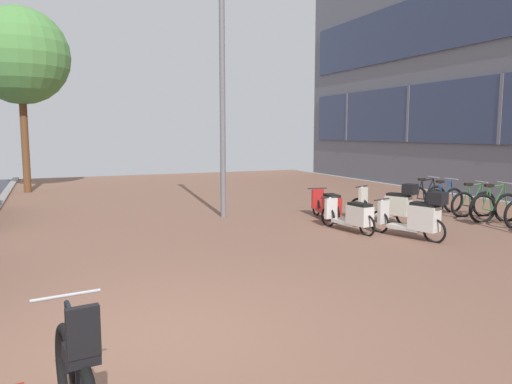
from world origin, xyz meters
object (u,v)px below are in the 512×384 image
Objects in this scene: scooter_extra at (417,217)px; lamp_post at (222,70)px; scooter_mid at (352,216)px; street_tree at (20,56)px; bicycle_rack_03 at (473,204)px; bicycle_rack_05 at (426,197)px; scooter_near at (391,205)px; scooter_far at (328,205)px; bicycle_rack_02 at (495,207)px; bicycle_rack_04 at (444,200)px.

lamp_post is (-2.71, 4.01, 3.21)m from scooter_extra.
scooter_mid is 0.26× the size of street_tree.
scooter_extra is at bearing -55.95° from lamp_post.
bicycle_rack_03 is 1.53m from bicycle_rack_05.
scooter_near is 1.48m from scooter_far.
scooter_mid is at bearing -57.51° from street_tree.
scooter_extra reaches higher than bicycle_rack_05.
bicycle_rack_03 is 0.76× the size of scooter_near.
scooter_far is at bearing 153.73° from bicycle_rack_02.
scooter_far is at bearing 175.92° from bicycle_rack_04.
scooter_near is 1.00× the size of scooter_far.
scooter_extra reaches higher than scooter_near.
bicycle_rack_02 is 0.81× the size of scooter_mid.
bicycle_rack_05 is (-0.15, 1.52, -0.00)m from bicycle_rack_03.
bicycle_rack_04 is at bearing 37.71° from scooter_extra.
scooter_far is 2.60m from scooter_extra.
scooter_mid is 0.99× the size of scooter_extra.
scooter_mid is at bearing 175.06° from bicycle_rack_02.
bicycle_rack_02 is 0.80× the size of scooter_extra.
scooter_mid is 4.80m from lamp_post.
bicycle_rack_02 reaches higher than scooter_mid.
bicycle_rack_03 is at bearing 25.62° from scooter_extra.
scooter_far is at bearing -171.84° from bicycle_rack_05.
scooter_far is 4.22m from lamp_post.
scooter_extra is (-3.21, -1.54, 0.13)m from bicycle_rack_03.
scooter_mid is (-1.37, -0.44, -0.10)m from scooter_near.
bicycle_rack_05 is 2.90m from scooter_near.
bicycle_rack_05 is at bearing 45.01° from scooter_extra.
lamp_post reaches higher than scooter_extra.
scooter_near is at bearing 69.32° from scooter_extra.
scooter_extra reaches higher than bicycle_rack_03.
bicycle_rack_04 is (-0.10, 1.52, -0.01)m from bicycle_rack_02.
scooter_near reaches higher than scooter_mid.
lamp_post reaches higher than bicycle_rack_02.
lamp_post is at bearing 124.05° from scooter_extra.
scooter_mid is at bearing -173.89° from bicycle_rack_03.
scooter_far is at bearing 79.31° from scooter_mid.
scooter_near is 0.26× the size of street_tree.
scooter_mid is at bearing -162.18° from scooter_near.
lamp_post is at bearing 170.63° from bicycle_rack_05.
bicycle_rack_04 is 0.77× the size of scooter_extra.
street_tree is at bearing 138.24° from bicycle_rack_04.
bicycle_rack_04 is (-0.24, 0.76, 0.00)m from bicycle_rack_03.
bicycle_rack_03 is (0.13, 0.76, -0.02)m from bicycle_rack_02.
street_tree is (-6.70, 10.52, 4.42)m from scooter_mid.
scooter_mid is at bearing 125.20° from scooter_extra.
scooter_extra is (0.51, -2.55, 0.09)m from scooter_far.
lamp_post reaches higher than scooter_near.
street_tree reaches higher than bicycle_rack_04.
bicycle_rack_03 is 0.77× the size of scooter_far.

